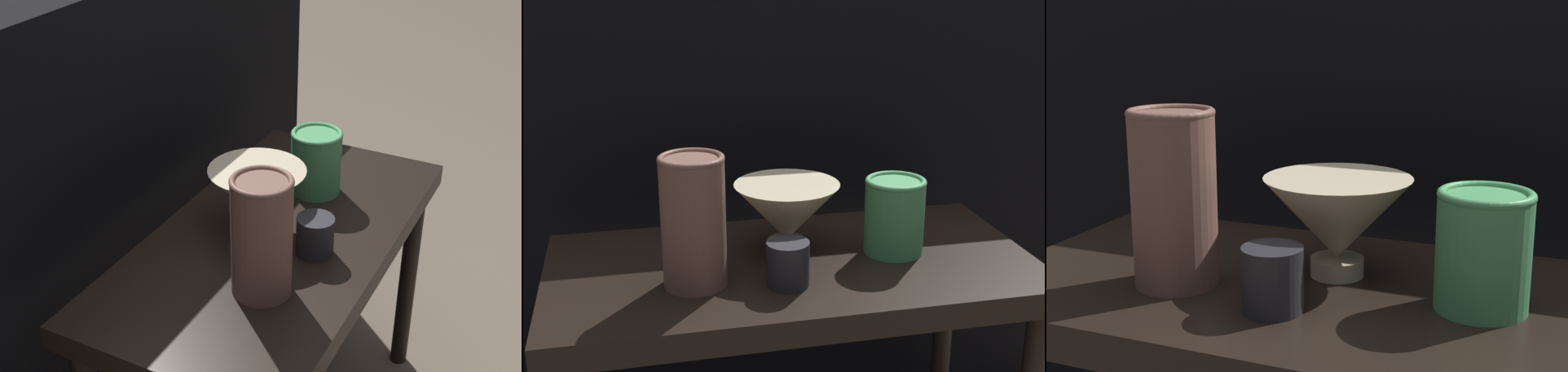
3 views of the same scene
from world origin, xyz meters
The scene contains 6 objects.
table centered at (0.00, 0.00, 0.43)m, with size 0.74×0.38×0.50m.
couch_backdrop centered at (0.00, 0.53, 0.44)m, with size 1.41×0.50×0.88m.
bowl centered at (0.00, 0.04, 0.56)m, with size 0.16×0.16×0.11m.
vase_textured_left centered at (-0.15, -0.05, 0.59)m, with size 0.09×0.09×0.19m.
vase_colorful_right centered at (0.16, 0.00, 0.56)m, with size 0.09×0.09×0.12m.
cup centered at (-0.03, -0.08, 0.53)m, with size 0.06×0.06×0.07m.
Camera 1 is at (-0.94, -0.45, 1.17)m, focal length 50.00 mm.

